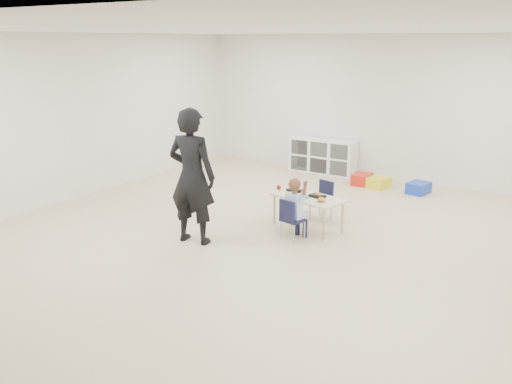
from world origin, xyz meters
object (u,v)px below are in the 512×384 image
Objects in this scene: child at (293,207)px; cubby_shelf at (323,156)px; chair_near at (293,219)px; adult at (192,176)px; table at (308,212)px.

child reaches higher than cubby_shelf.
adult reaches higher than chair_near.
chair_near is 0.17m from child.
chair_near is at bearing -69.75° from cubby_shelf.
table is 0.51m from chair_near.
adult is (-1.07, -1.32, 0.67)m from table.
chair_near is 1.51m from adult.
child is 4.04m from cubby_shelf.
table is 3.55m from cubby_shelf.
table is 0.55m from child.
adult is (0.29, -4.60, 0.57)m from cubby_shelf.
table is 0.83× the size of cubby_shelf.
child is (0.00, 0.00, 0.17)m from chair_near.
chair_near is at bearing -152.64° from adult.
adult reaches higher than table.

